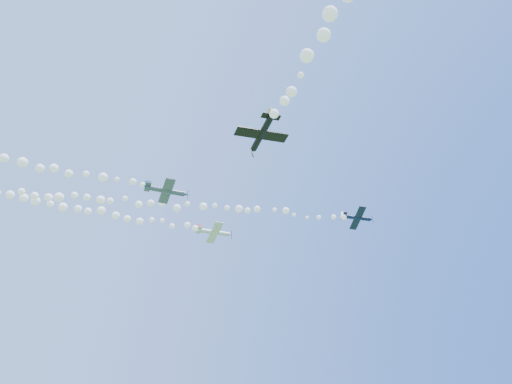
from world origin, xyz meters
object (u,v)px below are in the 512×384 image
plane_navy (357,218)px  plane_grey (166,191)px  plane_white (214,232)px  plane_black (262,134)px

plane_navy → plane_grey: size_ratio=0.80×
plane_navy → plane_white: bearing=153.6°
plane_white → plane_grey: size_ratio=1.03×
plane_white → plane_black: 44.34m
plane_black → plane_grey: bearing=12.2°
plane_navy → plane_black: (-31.93, -18.13, -9.96)m
plane_white → plane_black: (-12.63, -40.51, -12.85)m
plane_white → plane_black: bearing=-96.4°
plane_grey → plane_black: bearing=-74.7°
plane_navy → plane_black: size_ratio=0.98×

